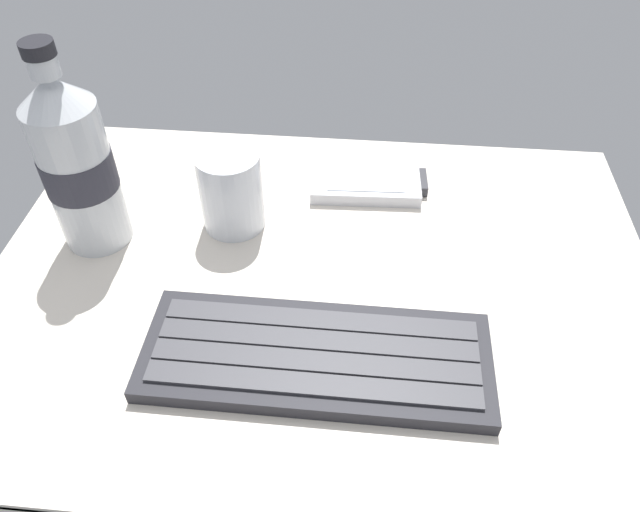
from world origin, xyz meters
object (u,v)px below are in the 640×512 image
at_px(juice_cup, 231,193).
at_px(keyboard, 316,356).
at_px(water_bottle, 77,164).
at_px(handheld_device, 367,180).

bearing_deg(juice_cup, keyboard, -58.91).
height_order(keyboard, water_bottle, water_bottle).
height_order(juice_cup, water_bottle, water_bottle).
bearing_deg(keyboard, water_bottle, 149.95).
relative_size(keyboard, water_bottle, 1.40).
bearing_deg(keyboard, juice_cup, 121.09).
distance_m(keyboard, handheld_device, 0.25).
relative_size(handheld_device, juice_cup, 1.53).
bearing_deg(handheld_device, juice_cup, -150.54).
relative_size(keyboard, juice_cup, 3.42).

